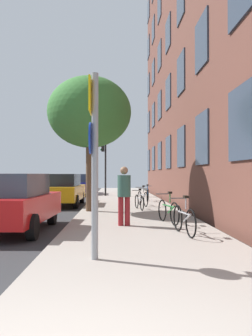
# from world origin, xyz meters

# --- Properties ---
(ground_plane) EXTENTS (41.80, 41.80, 0.00)m
(ground_plane) POSITION_xyz_m (-2.40, 15.00, 0.00)
(ground_plane) COLOR #332D28
(road_asphalt) EXTENTS (7.00, 38.00, 0.01)m
(road_asphalt) POSITION_xyz_m (-4.50, 15.00, 0.01)
(road_asphalt) COLOR #2D2D30
(road_asphalt) RESTS_ON ground
(sidewalk) EXTENTS (4.20, 38.00, 0.12)m
(sidewalk) POSITION_xyz_m (1.10, 15.00, 0.06)
(sidewalk) COLOR #9E9389
(sidewalk) RESTS_ON ground
(sign_post) EXTENTS (0.16, 0.60, 3.29)m
(sign_post) POSITION_xyz_m (0.03, 3.67, 2.03)
(sign_post) COLOR gray
(sign_post) RESTS_ON sidewalk
(traffic_light) EXTENTS (0.43, 0.24, 3.93)m
(traffic_light) POSITION_xyz_m (-0.32, 20.96, 2.80)
(traffic_light) COLOR black
(traffic_light) RESTS_ON sidewalk
(tree_near) EXTENTS (3.40, 3.40, 5.47)m
(tree_near) POSITION_xyz_m (-0.62, 11.34, 4.13)
(tree_near) COLOR brown
(tree_near) RESTS_ON sidewalk
(bicycle_0) EXTENTS (0.42, 1.64, 0.98)m
(bicycle_0) POSITION_xyz_m (2.13, 5.99, 0.50)
(bicycle_0) COLOR black
(bicycle_0) RESTS_ON sidewalk
(bicycle_1) EXTENTS (0.51, 1.69, 0.98)m
(bicycle_1) POSITION_xyz_m (2.04, 7.86, 0.50)
(bicycle_1) COLOR black
(bicycle_1) RESTS_ON sidewalk
(bicycle_2) EXTENTS (0.43, 1.55, 0.90)m
(bicycle_2) POSITION_xyz_m (1.46, 11.89, 0.47)
(bicycle_2) COLOR black
(bicycle_2) RESTS_ON sidewalk
(bicycle_3) EXTENTS (0.50, 1.69, 0.97)m
(bicycle_3) POSITION_xyz_m (1.74, 13.50, 0.50)
(bicycle_3) COLOR black
(bicycle_3) RESTS_ON sidewalk
(bicycle_4) EXTENTS (0.44, 1.72, 0.93)m
(bicycle_4) POSITION_xyz_m (2.26, 16.36, 0.48)
(bicycle_4) COLOR black
(bicycle_4) RESTS_ON sidewalk
(pedestrian_0) EXTENTS (0.54, 0.54, 1.72)m
(pedestrian_0) POSITION_xyz_m (0.68, 7.48, 1.10)
(pedestrian_0) COLOR maroon
(pedestrian_0) RESTS_ON sidewalk
(car_0) EXTENTS (1.96, 4.05, 1.62)m
(car_0) POSITION_xyz_m (-2.40, 7.19, 0.84)
(car_0) COLOR red
(car_0) RESTS_ON road_asphalt
(car_1) EXTENTS (1.79, 4.52, 1.62)m
(car_1) POSITION_xyz_m (-2.18, 14.78, 0.84)
(car_1) COLOR orange
(car_1) RESTS_ON road_asphalt
(car_2) EXTENTS (1.83, 4.44, 1.62)m
(car_2) POSITION_xyz_m (-2.20, 23.39, 0.84)
(car_2) COLOR navy
(car_2) RESTS_ON road_asphalt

